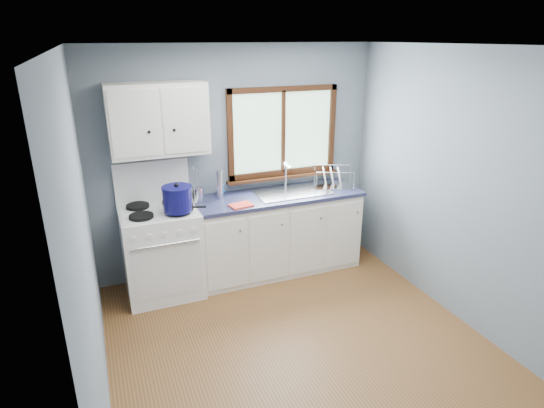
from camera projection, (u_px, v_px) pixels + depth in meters
name	position (u px, v px, depth m)	size (l,w,h in m)	color
floor	(305.00, 353.00, 3.92)	(3.20, 3.60, 0.02)	brown
ceiling	(315.00, 44.00, 3.04)	(3.20, 3.60, 0.02)	white
wall_back	(237.00, 161.00, 5.06)	(3.20, 0.02, 2.50)	slate
wall_front	(502.00, 368.00, 1.91)	(3.20, 0.02, 2.50)	slate
wall_left	(85.00, 253.00, 2.92)	(0.02, 3.60, 2.50)	slate
wall_right	(472.00, 193.00, 4.04)	(0.02, 3.60, 2.50)	slate
gas_range	(162.00, 249.00, 4.69)	(0.76, 0.69, 1.36)	white
base_cabinets	(277.00, 236.00, 5.19)	(1.85, 0.60, 0.88)	white
countertop	(278.00, 196.00, 5.02)	(1.89, 0.64, 0.04)	#1F223F
sink	(292.00, 197.00, 5.10)	(0.84, 0.46, 0.44)	silver
window	(283.00, 138.00, 5.13)	(1.36, 0.10, 1.03)	#9EC6A8
upper_cabinets	(158.00, 120.00, 4.41)	(0.95, 0.35, 0.70)	white
skillet	(181.00, 207.00, 4.45)	(0.39, 0.31, 0.05)	black
stockpot	(177.00, 198.00, 4.39)	(0.32, 0.32, 0.28)	#0C0B49
utensil_crock	(198.00, 194.00, 4.76)	(0.16, 0.16, 0.40)	silver
thermos	(219.00, 185.00, 4.83)	(0.07, 0.07, 0.31)	silver
soap_bottle	(220.00, 185.00, 4.95)	(0.09, 0.09, 0.23)	blue
dish_towel	(241.00, 205.00, 4.67)	(0.23, 0.16, 0.02)	#E73D2B
dish_rack	(333.00, 181.00, 5.27)	(0.54, 0.49, 0.23)	silver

